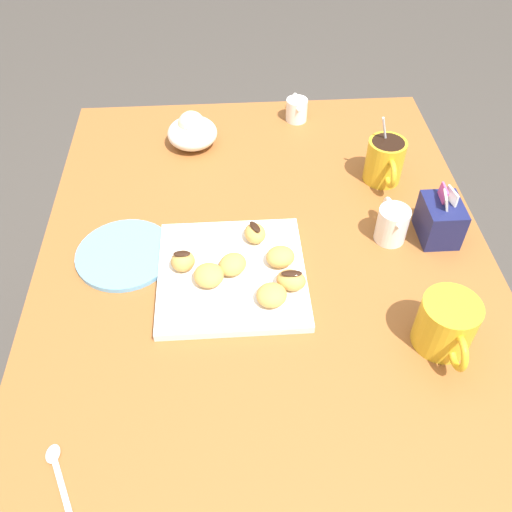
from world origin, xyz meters
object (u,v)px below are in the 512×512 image
Objects in this scene: cream_pitcher_white at (392,223)px; beignet_1 at (291,280)px; beignet_4 at (183,261)px; beignet_3 at (209,275)px; beignet_5 at (255,233)px; dining_table at (265,297)px; beignet_2 at (233,264)px; beignet_6 at (272,295)px; ice_cream_bowl at (192,131)px; chocolate_sauce_pitcher at (297,108)px; beignet_0 at (280,257)px; pastry_plate_square at (232,274)px; sugar_caddy at (440,220)px; coffee_mug_mustard_right at (447,323)px; coffee_mug_mustard_left at (385,160)px; saucer_sky_left at (125,254)px.

cream_pitcher_white reaches higher than beignet_1.
beignet_1 is 1.19× the size of beignet_4.
beignet_5 is (-0.10, 0.09, -0.00)m from beignet_3.
beignet_2 is at bearing -51.32° from dining_table.
beignet_2 is at bearing -139.01° from beignet_6.
cream_pitcher_white is 0.91× the size of ice_cream_bowl.
beignet_5 is (-0.07, 0.13, -0.00)m from beignet_4.
beignet_1 is (0.09, 0.04, 0.16)m from dining_table.
chocolate_sauce_pitcher is 1.74× the size of beignet_6.
chocolate_sauce_pitcher is 0.51m from beignet_0.
sugar_caddy is (-0.08, 0.40, 0.03)m from pastry_plate_square.
cream_pitcher_white is at bearing -173.98° from coffee_mug_mustard_right.
sugar_caddy reaches higher than coffee_mug_mustard_right.
beignet_5 reaches higher than pastry_plate_square.
sugar_caddy is 0.37m from beignet_6.
beignet_2 is at bearing 10.55° from ice_cream_bowl.
coffee_mug_mustard_left is (-0.26, 0.34, 0.04)m from pastry_plate_square.
beignet_2 is at bearing -30.04° from beignet_5.
coffee_mug_mustard_right is 1.27× the size of cream_pitcher_white.
pastry_plate_square is 0.09m from beignet_0.
coffee_mug_mustard_left reaches higher than beignet_5.
ice_cream_bowl is 2.63× the size of beignet_4.
pastry_plate_square is 2.89× the size of chocolate_sauce_pitcher.
beignet_5 is 0.15m from beignet_6.
beignet_5 is at bearing -16.72° from chocolate_sauce_pitcher.
chocolate_sauce_pitcher is at bearing -152.34° from sugar_caddy.
beignet_4 reaches higher than beignet_2.
sugar_caddy is at bearing 54.82° from ice_cream_bowl.
sugar_caddy is 0.58× the size of saucer_sky_left.
dining_table is 0.18m from beignet_2.
coffee_mug_mustard_right is 0.37m from beignet_2.
coffee_mug_mustard_left reaches higher than cream_pitcher_white.
beignet_3 is at bearing 61.03° from saucer_sky_left.
beignet_0 is 0.18m from beignet_4.
saucer_sky_left is 3.49× the size of beignet_0.
dining_table is 0.16m from pastry_plate_square.
chocolate_sauce_pitcher is (-0.09, 0.25, -0.01)m from ice_cream_bowl.
dining_table is 10.47× the size of cream_pitcher_white.
sugar_caddy is (-0.00, 0.09, 0.00)m from cream_pitcher_white.
beignet_0 is (-0.18, -0.25, -0.02)m from coffee_mug_mustard_right.
beignet_6 is (0.03, -0.04, -0.00)m from beignet_1.
chocolate_sauce_pitcher is 1.77× the size of beignet_1.
beignet_1 is (0.13, -0.30, -0.01)m from sugar_caddy.
saucer_sky_left is at bearing -113.27° from coffee_mug_mustard_right.
pastry_plate_square is 0.09m from beignet_4.
beignet_5 is at bearing 93.00° from saucer_sky_left.
beignet_3 is 0.12m from beignet_6.
coffee_mug_mustard_left is 1.39× the size of sugar_caddy.
beignet_6 is (0.49, 0.14, -0.01)m from ice_cream_bowl.
chocolate_sauce_pitcher is at bearing 157.83° from beignet_3.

